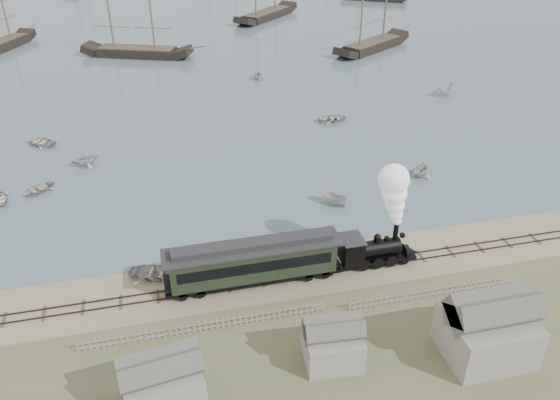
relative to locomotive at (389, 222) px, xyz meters
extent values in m
plane|color=tan|center=(-10.36, 2.00, -4.31)|extent=(600.00, 600.00, 0.00)
cube|color=#32231B|center=(-10.36, -0.50, -4.21)|extent=(120.00, 0.08, 0.12)
cube|color=#32231B|center=(-10.36, 0.50, -4.21)|extent=(120.00, 0.08, 0.12)
cube|color=#3C3326|center=(-10.36, 0.00, -4.28)|extent=(120.00, 1.80, 0.06)
cube|color=black|center=(-0.76, 0.00, -3.60)|extent=(6.79, 2.00, 0.25)
cylinder|color=black|center=(-1.16, 0.00, -2.60)|extent=(4.19, 1.50, 1.50)
cube|color=black|center=(-3.35, 0.00, -2.40)|extent=(1.80, 2.20, 2.30)
cube|color=#28282A|center=(-3.35, 0.00, -1.20)|extent=(2.00, 2.40, 0.12)
cylinder|color=black|center=(0.74, 0.00, -1.25)|extent=(0.44, 0.44, 1.60)
sphere|color=black|center=(-0.96, 0.00, -1.43)|extent=(0.64, 0.64, 0.64)
cone|color=black|center=(2.43, 0.00, -3.70)|extent=(1.40, 2.00, 2.00)
cube|color=black|center=(1.44, 0.00, -1.60)|extent=(0.35, 0.35, 0.35)
cube|color=black|center=(-12.16, 0.00, -3.55)|extent=(15.10, 2.48, 0.38)
cube|color=black|center=(-12.16, 0.00, -2.04)|extent=(14.02, 2.70, 2.70)
cube|color=black|center=(-12.16, -1.37, -1.77)|extent=(12.94, 0.06, 0.97)
cube|color=black|center=(-12.16, 1.37, -1.77)|extent=(12.94, 0.06, 0.97)
cube|color=#28282A|center=(-12.16, 0.00, -0.64)|extent=(15.10, 2.91, 0.19)
cube|color=#28282A|center=(-12.16, 0.00, -0.32)|extent=(13.48, 1.29, 0.49)
imported|color=#B9B7B0|center=(-20.53, 2.73, -3.87)|extent=(4.15, 4.94, 0.88)
imported|color=#B9B7B0|center=(-27.71, 26.46, -3.38)|extent=(3.74, 4.03, 1.74)
imported|color=#B9B7B0|center=(-1.42, 10.65, -3.61)|extent=(3.23, 3.16, 1.27)
imported|color=#B9B7B0|center=(5.87, 32.50, -3.80)|extent=(3.06, 4.28, 0.89)
imported|color=#B9B7B0|center=(10.57, 14.42, -3.39)|extent=(4.19, 4.28, 1.71)
imported|color=#B9B7B0|center=(26.75, 38.71, -3.47)|extent=(3.56, 4.14, 1.55)
imported|color=#B9B7B0|center=(-33.74, 33.89, -3.81)|extent=(4.95, 5.19, 0.88)
imported|color=#B9B7B0|center=(-0.93, 53.51, -3.43)|extent=(3.40, 3.03, 1.63)
imported|color=#B9B7B0|center=(-32.45, 20.90, -3.86)|extent=(4.47, 4.47, 0.76)
camera|label=1|loc=(-18.62, -36.48, 26.05)|focal=35.00mm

